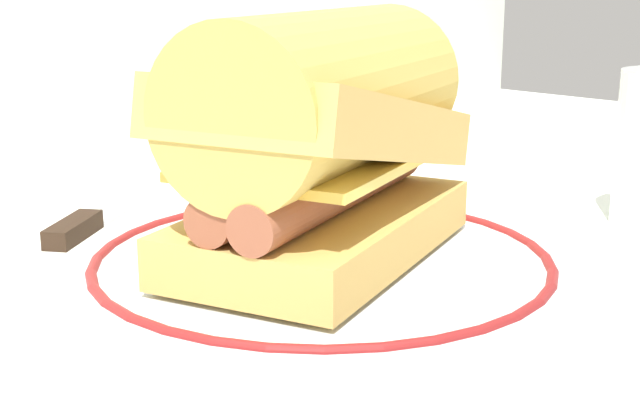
% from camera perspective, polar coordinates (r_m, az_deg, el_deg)
% --- Properties ---
extents(ground_plane, '(1.50, 1.50, 0.00)m').
position_cam_1_polar(ground_plane, '(0.48, 1.10, -5.44)').
color(ground_plane, white).
extents(plate, '(0.27, 0.27, 0.01)m').
position_cam_1_polar(plate, '(0.48, 0.00, -4.29)').
color(plate, white).
rests_on(plate, ground_plane).
extents(sausage_sandwich, '(0.21, 0.15, 0.13)m').
position_cam_1_polar(sausage_sandwich, '(0.46, -0.00, 4.13)').
color(sausage_sandwich, tan).
rests_on(sausage_sandwich, plate).
extents(butter_knife, '(0.14, 0.11, 0.01)m').
position_cam_1_polar(butter_knife, '(0.61, -13.87, -0.97)').
color(butter_knife, silver).
rests_on(butter_knife, ground_plane).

